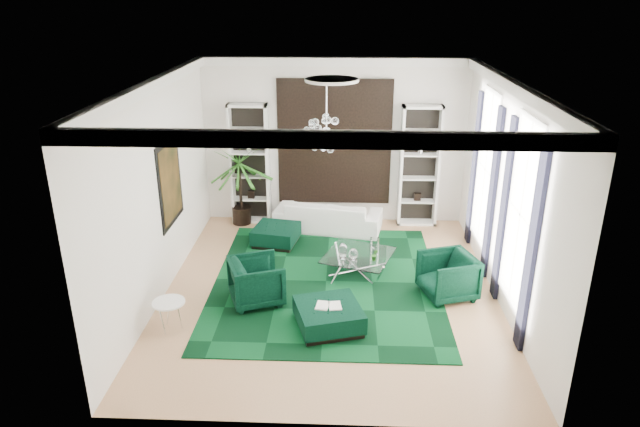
{
  "coord_description": "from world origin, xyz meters",
  "views": [
    {
      "loc": [
        0.21,
        -9.27,
        5.17
      ],
      "look_at": [
        -0.2,
        0.5,
        1.31
      ],
      "focal_mm": 32.0,
      "sensor_mm": 36.0,
      "label": 1
    }
  ],
  "objects_px": {
    "armchair_left": "(257,281)",
    "side_table": "(170,316)",
    "ottoman_side": "(276,235)",
    "palm": "(240,175)",
    "ottoman_front": "(329,317)",
    "coffee_table": "(358,264)",
    "armchair_right": "(448,276)",
    "sofa": "(328,216)"
  },
  "relations": [
    {
      "from": "ottoman_side",
      "to": "coffee_table",
      "type": "bearing_deg",
      "value": -37.3
    },
    {
      "from": "armchair_left",
      "to": "side_table",
      "type": "distance_m",
      "value": 1.59
    },
    {
      "from": "ottoman_front",
      "to": "side_table",
      "type": "height_order",
      "value": "side_table"
    },
    {
      "from": "coffee_table",
      "to": "ottoman_front",
      "type": "bearing_deg",
      "value": -105.02
    },
    {
      "from": "armchair_left",
      "to": "armchair_right",
      "type": "height_order",
      "value": "same"
    },
    {
      "from": "side_table",
      "to": "armchair_right",
      "type": "bearing_deg",
      "value": 15.37
    },
    {
      "from": "armchair_left",
      "to": "ottoman_front",
      "type": "bearing_deg",
      "value": -141.65
    },
    {
      "from": "sofa",
      "to": "side_table",
      "type": "height_order",
      "value": "sofa"
    },
    {
      "from": "armchair_left",
      "to": "ottoman_side",
      "type": "bearing_deg",
      "value": -21.62
    },
    {
      "from": "sofa",
      "to": "ottoman_front",
      "type": "distance_m",
      "value": 4.09
    },
    {
      "from": "ottoman_side",
      "to": "side_table",
      "type": "height_order",
      "value": "side_table"
    },
    {
      "from": "ottoman_front",
      "to": "side_table",
      "type": "bearing_deg",
      "value": -176.46
    },
    {
      "from": "armchair_left",
      "to": "coffee_table",
      "type": "relative_size",
      "value": 0.75
    },
    {
      "from": "sofa",
      "to": "ottoman_front",
      "type": "relative_size",
      "value": 2.39
    },
    {
      "from": "palm",
      "to": "ottoman_front",
      "type": "bearing_deg",
      "value": -63.72
    },
    {
      "from": "ottoman_side",
      "to": "ottoman_front",
      "type": "relative_size",
      "value": 0.9
    },
    {
      "from": "armchair_left",
      "to": "palm",
      "type": "xyz_separation_m",
      "value": [
        -0.89,
        3.63,
        0.79
      ]
    },
    {
      "from": "armchair_right",
      "to": "ottoman_side",
      "type": "height_order",
      "value": "armchair_right"
    },
    {
      "from": "sofa",
      "to": "armchair_right",
      "type": "distance_m",
      "value": 3.71
    },
    {
      "from": "coffee_table",
      "to": "ottoman_side",
      "type": "distance_m",
      "value": 2.2
    },
    {
      "from": "armchair_left",
      "to": "ottoman_side",
      "type": "distance_m",
      "value": 2.48
    },
    {
      "from": "armchair_left",
      "to": "side_table",
      "type": "bearing_deg",
      "value": 106.01
    },
    {
      "from": "side_table",
      "to": "ottoman_front",
      "type": "bearing_deg",
      "value": 3.54
    },
    {
      "from": "side_table",
      "to": "ottoman_side",
      "type": "bearing_deg",
      "value": 68.72
    },
    {
      "from": "coffee_table",
      "to": "armchair_left",
      "type": "bearing_deg",
      "value": -147.66
    },
    {
      "from": "sofa",
      "to": "palm",
      "type": "xyz_separation_m",
      "value": [
        -2.05,
        0.32,
        0.85
      ]
    },
    {
      "from": "ottoman_front",
      "to": "coffee_table",
      "type": "bearing_deg",
      "value": 74.98
    },
    {
      "from": "armchair_left",
      "to": "armchair_right",
      "type": "distance_m",
      "value": 3.39
    },
    {
      "from": "ottoman_side",
      "to": "ottoman_front",
      "type": "distance_m",
      "value": 3.48
    },
    {
      "from": "ottoman_side",
      "to": "ottoman_front",
      "type": "bearing_deg",
      "value": -69.25
    },
    {
      "from": "armchair_right",
      "to": "coffee_table",
      "type": "height_order",
      "value": "armchair_right"
    },
    {
      "from": "sofa",
      "to": "side_table",
      "type": "distance_m",
      "value": 4.89
    },
    {
      "from": "ottoman_front",
      "to": "palm",
      "type": "distance_m",
      "value": 5.02
    },
    {
      "from": "armchair_left",
      "to": "sofa",
      "type": "bearing_deg",
      "value": -39.67
    },
    {
      "from": "ottoman_side",
      "to": "ottoman_front",
      "type": "height_order",
      "value": "same"
    },
    {
      "from": "armchair_left",
      "to": "ottoman_front",
      "type": "relative_size",
      "value": 0.89
    },
    {
      "from": "armchair_left",
      "to": "ottoman_side",
      "type": "xyz_separation_m",
      "value": [
        0.05,
        2.47,
        -0.21
      ]
    },
    {
      "from": "side_table",
      "to": "armchair_left",
      "type": "bearing_deg",
      "value": 36.39
    },
    {
      "from": "coffee_table",
      "to": "palm",
      "type": "xyz_separation_m",
      "value": [
        -2.69,
        2.49,
        0.99
      ]
    },
    {
      "from": "palm",
      "to": "armchair_right",
      "type": "bearing_deg",
      "value": -37.63
    },
    {
      "from": "armchair_left",
      "to": "armchair_right",
      "type": "relative_size",
      "value": 1.0
    },
    {
      "from": "sofa",
      "to": "ottoman_side",
      "type": "bearing_deg",
      "value": 47.48
    }
  ]
}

